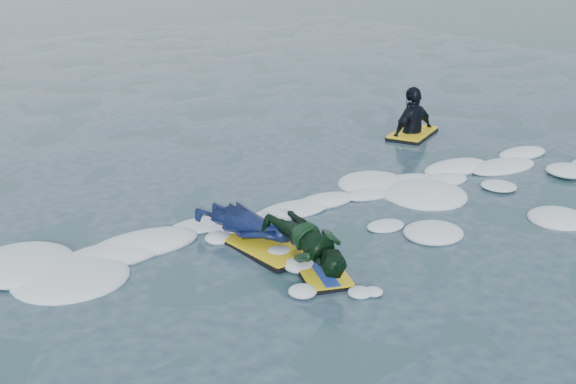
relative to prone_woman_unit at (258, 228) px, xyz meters
name	(u,v)px	position (x,y,z in m)	size (l,w,h in m)	color
ground	(313,267)	(0.24, -0.85, -0.22)	(120.00, 120.00, 0.00)	#162F36
foam_band	(267,236)	(0.24, 0.19, -0.22)	(12.00, 3.10, 0.30)	white
prone_woman_unit	(258,228)	(0.00, 0.00, 0.00)	(1.17, 1.77, 0.43)	black
prone_child_unit	(312,246)	(0.20, -0.88, 0.06)	(0.82, 1.44, 0.54)	black
waiting_rider_unit	(412,134)	(4.84, 2.77, -0.18)	(1.35, 1.15, 1.78)	black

